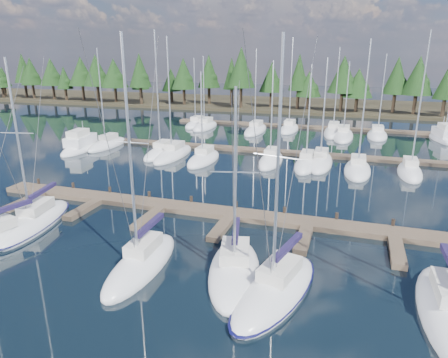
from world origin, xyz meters
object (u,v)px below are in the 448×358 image
(main_dock, at_px, (230,217))
(front_sailboat_3, at_px, (235,271))
(front_sailboat_2, at_px, (142,263))
(front_sailboat_4, at_px, (276,290))
(front_sailboat_1, at_px, (35,222))
(motor_yacht_left, at_px, (81,146))
(motor_yacht_right, at_px, (444,137))

(main_dock, distance_m, front_sailboat_3, 8.32)
(main_dock, xyz_separation_m, front_sailboat_2, (-2.94, -8.80, 0.10))
(front_sailboat_4, bearing_deg, front_sailboat_2, 178.02)
(main_dock, xyz_separation_m, front_sailboat_1, (-13.78, -5.72, 0.07))
(motor_yacht_left, bearing_deg, front_sailboat_3, -40.11)
(front_sailboat_3, distance_m, motor_yacht_left, 37.86)
(front_sailboat_2, relative_size, motor_yacht_right, 1.61)
(front_sailboat_2, distance_m, motor_yacht_left, 34.43)
(motor_yacht_right, bearing_deg, front_sailboat_2, -117.58)
(main_dock, relative_size, motor_yacht_right, 4.96)
(front_sailboat_4, bearing_deg, motor_yacht_left, 141.03)
(front_sailboat_2, xyz_separation_m, motor_yacht_right, (24.64, 47.17, 0.17))
(front_sailboat_4, bearing_deg, motor_yacht_right, 71.02)
(main_dock, xyz_separation_m, front_sailboat_3, (2.68, -7.88, 0.07))
(motor_yacht_left, relative_size, motor_yacht_right, 1.06)
(main_dock, bearing_deg, front_sailboat_3, -71.18)
(front_sailboat_1, xyz_separation_m, motor_yacht_left, (-12.49, 22.23, 0.22))
(front_sailboat_1, xyz_separation_m, motor_yacht_right, (35.48, 44.08, 0.19))
(front_sailboat_3, xyz_separation_m, motor_yacht_right, (19.02, 46.24, 0.20))
(main_dock, xyz_separation_m, front_sailboat_4, (5.38, -9.09, 0.08))
(motor_yacht_right, bearing_deg, motor_yacht_left, -155.52)
(front_sailboat_2, distance_m, front_sailboat_4, 8.33)
(front_sailboat_3, bearing_deg, main_dock, 108.82)
(front_sailboat_1, xyz_separation_m, front_sailboat_3, (16.46, -2.16, -0.01))
(motor_yacht_left, bearing_deg, main_dock, -32.16)
(front_sailboat_2, distance_m, front_sailboat_3, 5.70)
(front_sailboat_4, bearing_deg, main_dock, 120.63)
(main_dock, height_order, front_sailboat_4, front_sailboat_4)
(front_sailboat_2, height_order, front_sailboat_3, front_sailboat_2)
(front_sailboat_1, bearing_deg, motor_yacht_right, 51.17)
(main_dock, xyz_separation_m, motor_yacht_right, (21.70, 38.36, 0.27))
(front_sailboat_3, height_order, front_sailboat_4, front_sailboat_4)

